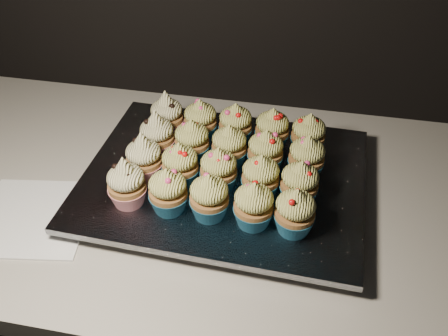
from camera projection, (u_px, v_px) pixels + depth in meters
name	position (u px, v px, depth m)	size (l,w,h in m)	color
cabinet	(228.00, 336.00, 1.19)	(2.40, 0.60, 0.86)	black
worktop	(229.00, 200.00, 0.90)	(2.44, 0.64, 0.04)	beige
napkin	(34.00, 217.00, 0.84)	(0.18, 0.18, 0.00)	white
baking_tray	(224.00, 185.00, 0.89)	(0.45, 0.34, 0.02)	black
foil_lining	(224.00, 178.00, 0.88)	(0.49, 0.38, 0.01)	silver
cupcake_0	(126.00, 184.00, 0.80)	(0.06, 0.06, 0.10)	red
cupcake_1	(168.00, 191.00, 0.79)	(0.06, 0.06, 0.08)	#1C6085
cupcake_2	(209.00, 197.00, 0.78)	(0.06, 0.06, 0.08)	#1C6085
cupcake_3	(254.00, 205.00, 0.76)	(0.06, 0.06, 0.08)	#1C6085
cupcake_4	(295.00, 212.00, 0.75)	(0.06, 0.06, 0.08)	#1C6085
cupcake_5	(144.00, 158.00, 0.85)	(0.06, 0.06, 0.10)	red
cupcake_6	(180.00, 165.00, 0.84)	(0.06, 0.06, 0.08)	#1C6085
cupcake_7	(219.00, 170.00, 0.83)	(0.06, 0.06, 0.08)	#1C6085
cupcake_8	(261.00, 177.00, 0.81)	(0.06, 0.06, 0.08)	#1C6085
cupcake_9	(300.00, 183.00, 0.80)	(0.06, 0.06, 0.08)	#1C6085
cupcake_10	(157.00, 135.00, 0.90)	(0.06, 0.06, 0.10)	red
cupcake_11	(192.00, 141.00, 0.89)	(0.06, 0.06, 0.08)	#1C6085
cupcake_12	(229.00, 146.00, 0.88)	(0.06, 0.06, 0.08)	#1C6085
cupcake_13	(265.00, 152.00, 0.86)	(0.06, 0.06, 0.08)	#1C6085
cupcake_14	(307.00, 157.00, 0.85)	(0.06, 0.06, 0.08)	#1C6085
cupcake_15	(167.00, 115.00, 0.95)	(0.06, 0.06, 0.10)	red
cupcake_16	(200.00, 121.00, 0.94)	(0.06, 0.06, 0.08)	#1C6085
cupcake_17	(235.00, 124.00, 0.93)	(0.06, 0.06, 0.08)	#1C6085
cupcake_18	(272.00, 129.00, 0.92)	(0.06, 0.06, 0.08)	#1C6085
cupcake_19	(308.00, 135.00, 0.90)	(0.06, 0.06, 0.08)	#1C6085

